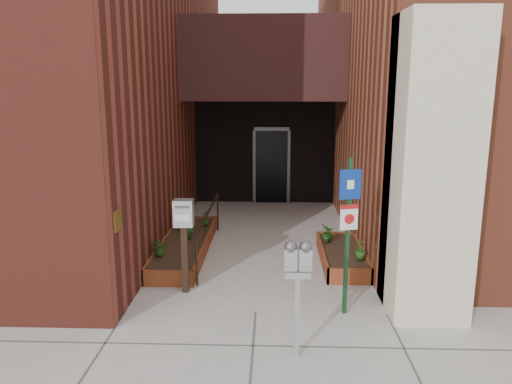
# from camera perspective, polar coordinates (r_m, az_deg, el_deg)

# --- Properties ---
(ground) EXTENTS (80.00, 80.00, 0.00)m
(ground) POSITION_cam_1_polar(r_m,az_deg,el_deg) (7.85, -0.04, -13.58)
(ground) COLOR #9E9991
(ground) RESTS_ON ground
(architecture) EXTENTS (20.00, 14.60, 10.00)m
(architecture) POSITION_cam_1_polar(r_m,az_deg,el_deg) (14.04, 0.24, 18.69)
(architecture) COLOR maroon
(architecture) RESTS_ON ground
(planter_left) EXTENTS (0.90, 3.60, 0.30)m
(planter_left) POSITION_cam_1_polar(r_m,az_deg,el_deg) (10.45, -8.07, -6.17)
(planter_left) COLOR brown
(planter_left) RESTS_ON ground
(planter_right) EXTENTS (0.80, 2.20, 0.30)m
(planter_right) POSITION_cam_1_polar(r_m,az_deg,el_deg) (9.92, 9.78, -7.26)
(planter_right) COLOR brown
(planter_right) RESTS_ON ground
(handrail) EXTENTS (0.04, 3.34, 0.90)m
(handrail) POSITION_cam_1_polar(r_m,az_deg,el_deg) (10.15, -5.44, -3.04)
(handrail) COLOR black
(handrail) RESTS_ON ground
(parking_meter) EXTENTS (0.35, 0.16, 1.55)m
(parking_meter) POSITION_cam_1_polar(r_m,az_deg,el_deg) (6.25, 4.80, -8.63)
(parking_meter) COLOR #A6A6A9
(parking_meter) RESTS_ON ground
(sign_post) EXTENTS (0.32, 0.12, 2.39)m
(sign_post) POSITION_cam_1_polar(r_m,az_deg,el_deg) (7.42, 10.51, -3.20)
(sign_post) COLOR #153A1E
(sign_post) RESTS_ON ground
(payment_dropbox) EXTENTS (0.32, 0.25, 1.59)m
(payment_dropbox) POSITION_cam_1_polar(r_m,az_deg,el_deg) (8.24, -8.24, -3.88)
(payment_dropbox) COLOR black
(payment_dropbox) RESTS_ON ground
(shrub_left_a) EXTENTS (0.39, 0.39, 0.34)m
(shrub_left_a) POSITION_cam_1_polar(r_m,az_deg,el_deg) (9.50, -10.94, -6.05)
(shrub_left_a) COLOR #265D1A
(shrub_left_a) RESTS_ON planter_left
(shrub_left_b) EXTENTS (0.29, 0.29, 0.38)m
(shrub_left_b) POSITION_cam_1_polar(r_m,az_deg,el_deg) (10.42, -7.69, -4.18)
(shrub_left_b) COLOR #235317
(shrub_left_b) RESTS_ON planter_left
(shrub_left_c) EXTENTS (0.29, 0.29, 0.37)m
(shrub_left_c) POSITION_cam_1_polar(r_m,az_deg,el_deg) (11.03, -8.46, -3.28)
(shrub_left_c) COLOR #235C1A
(shrub_left_c) RESTS_ON planter_left
(shrub_left_d) EXTENTS (0.24, 0.24, 0.36)m
(shrub_left_d) POSITION_cam_1_polar(r_m,az_deg,el_deg) (11.24, -5.76, -2.94)
(shrub_left_d) COLOR #1B601C
(shrub_left_d) RESTS_ON planter_left
(shrub_right_a) EXTENTS (0.21, 0.21, 0.36)m
(shrub_right_a) POSITION_cam_1_polar(r_m,az_deg,el_deg) (9.30, 11.86, -6.44)
(shrub_right_a) COLOR #285819
(shrub_right_a) RESTS_ON planter_right
(shrub_right_b) EXTENTS (0.25, 0.25, 0.35)m
(shrub_right_b) POSITION_cam_1_polar(r_m,az_deg,el_deg) (10.15, 8.15, -4.72)
(shrub_right_b) COLOR #205C1A
(shrub_right_b) RESTS_ON planter_right
(shrub_right_c) EXTENTS (0.33, 0.33, 0.33)m
(shrub_right_c) POSITION_cam_1_polar(r_m,az_deg,el_deg) (10.25, 8.22, -4.60)
(shrub_right_c) COLOR #1B5217
(shrub_right_c) RESTS_ON planter_right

